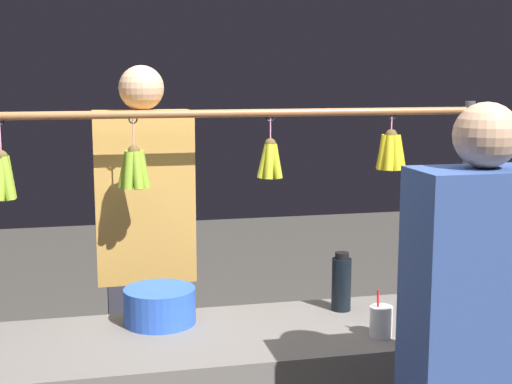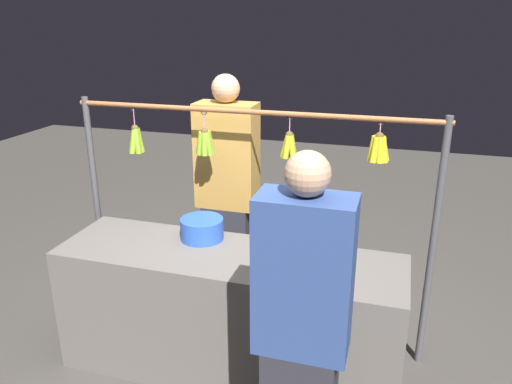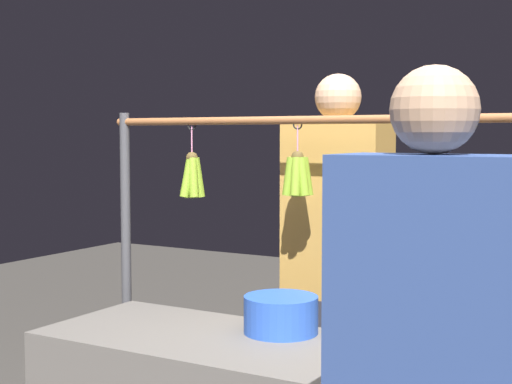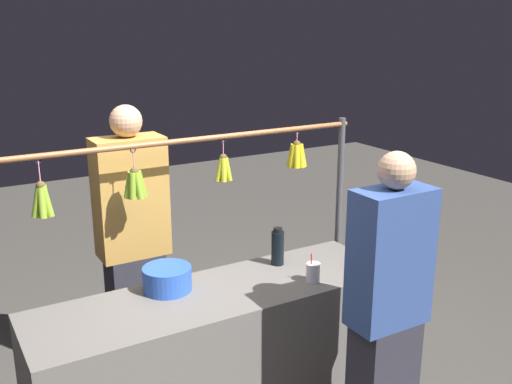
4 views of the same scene
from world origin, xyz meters
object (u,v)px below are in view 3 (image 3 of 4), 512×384
Objects in this scene: water_bottle at (482,328)px; blue_bucket at (281,314)px; drink_cup at (468,375)px; vendor_person at (337,289)px.

blue_bucket is at bearing -0.37° from water_bottle.
drink_cup is 1.13m from vendor_person.
vendor_person is at bearing -35.45° from water_bottle.
blue_bucket is (0.72, -0.00, -0.04)m from water_bottle.
vendor_person is at bearing -47.31° from drink_cup.
water_bottle is 0.13× the size of vendor_person.
drink_cup is at bearing 157.15° from blue_bucket.
drink_cup reaches higher than blue_bucket.
blue_bucket is 0.51m from vendor_person.
blue_bucket is 0.82m from drink_cup.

